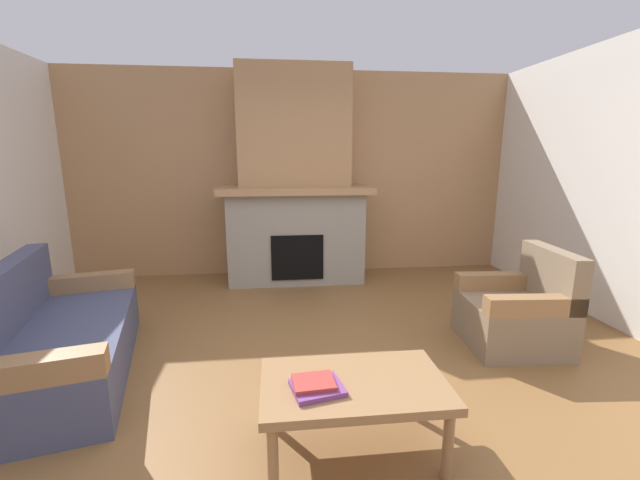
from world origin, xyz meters
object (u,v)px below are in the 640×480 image
at_px(couch, 55,341).
at_px(coffee_table, 354,390).
at_px(armchair, 517,312).
at_px(fireplace, 295,191).

bearing_deg(couch, coffee_table, -26.11).
relative_size(couch, armchair, 2.29).
distance_m(armchair, coffee_table, 1.99).
bearing_deg(fireplace, couch, -129.78).
bearing_deg(armchair, coffee_table, -145.95).
xyz_separation_m(armchair, coffee_table, (-1.65, -1.12, 0.08)).
bearing_deg(armchair, couch, -178.09).
xyz_separation_m(couch, coffee_table, (2.03, -0.99, 0.09)).
distance_m(couch, armchair, 3.68).
bearing_deg(couch, fireplace, 50.22).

